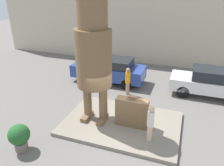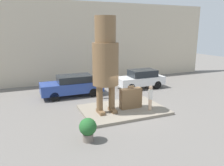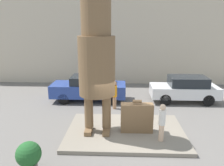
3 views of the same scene
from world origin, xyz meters
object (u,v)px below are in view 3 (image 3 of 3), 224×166
(giant_suitcase, at_px, (137,118))
(parked_car_blue, at_px, (89,88))
(planter_pot, at_px, (29,156))
(tourist, at_px, (162,121))
(statue_figure, at_px, (97,57))
(parked_car_white, at_px, (185,89))
(worker_hivis, at_px, (115,94))

(giant_suitcase, relative_size, parked_car_blue, 0.31)
(planter_pot, bearing_deg, tourist, 23.87)
(statue_figure, height_order, parked_car_white, statue_figure)
(parked_car_blue, distance_m, planter_pot, 7.39)
(planter_pot, bearing_deg, statue_figure, 55.14)
(parked_car_white, xyz_separation_m, planter_pot, (-6.99, -7.37, -0.22))
(giant_suitcase, relative_size, parked_car_white, 0.35)
(giant_suitcase, bearing_deg, tourist, -39.75)
(giant_suitcase, relative_size, worker_hivis, 0.89)
(statue_figure, distance_m, tourist, 3.67)
(parked_car_white, distance_m, planter_pot, 10.16)
(planter_pot, xyz_separation_m, worker_hivis, (2.58, 5.92, 0.26))
(tourist, bearing_deg, statue_figure, 164.28)
(giant_suitcase, height_order, tourist, tourist)
(parked_car_white, relative_size, worker_hivis, 2.52)
(giant_suitcase, xyz_separation_m, parked_car_white, (3.34, 4.55, 0.05))
(parked_car_white, bearing_deg, statue_figure, 42.26)
(tourist, distance_m, parked_car_blue, 6.45)
(statue_figure, distance_m, planter_pot, 4.40)
(giant_suitcase, height_order, planter_pot, giant_suitcase)
(tourist, xyz_separation_m, planter_pot, (-4.59, -2.03, -0.38))
(tourist, distance_m, parked_car_white, 5.85)
(parked_car_white, bearing_deg, giant_suitcase, 53.70)
(parked_car_white, relative_size, planter_pot, 3.70)
(tourist, bearing_deg, worker_hivis, 117.35)
(worker_hivis, bearing_deg, parked_car_blue, 139.72)
(giant_suitcase, xyz_separation_m, worker_hivis, (-1.07, 3.10, 0.10))
(giant_suitcase, xyz_separation_m, tourist, (0.95, -0.79, 0.22))
(giant_suitcase, distance_m, worker_hivis, 3.28)
(giant_suitcase, height_order, parked_car_white, giant_suitcase)
(parked_car_white, bearing_deg, parked_car_blue, 0.41)
(tourist, xyz_separation_m, parked_car_blue, (-3.67, 5.30, -0.16))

